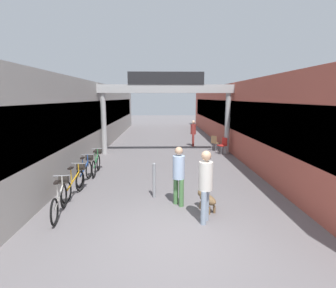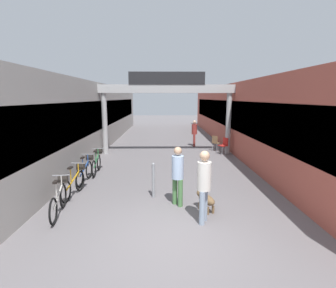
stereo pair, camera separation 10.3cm
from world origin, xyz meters
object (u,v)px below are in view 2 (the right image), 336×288
at_px(pedestrian_carrying_crate, 194,132).
at_px(cafe_chair_wood_farther, 216,142).
at_px(pedestrian_companion, 204,182).
at_px(bicycle_blue_third, 85,170).
at_px(bicycle_green_farthest, 97,162).
at_px(cafe_chair_red_nearer, 224,144).
at_px(pedestrian_with_dog, 178,172).
at_px(bollard_post_metal, 153,180).
at_px(bicycle_silver_nearest, 59,198).
at_px(dog_on_leash, 205,199).
at_px(bicycle_orange_second, 75,182).

distance_m(pedestrian_carrying_crate, cafe_chair_wood_farther, 1.94).
relative_size(pedestrian_companion, cafe_chair_wood_farther, 2.04).
relative_size(bicycle_blue_third, cafe_chair_wood_farther, 1.90).
relative_size(bicycle_green_farthest, cafe_chair_wood_farther, 1.90).
relative_size(bicycle_blue_third, cafe_chair_red_nearer, 1.90).
bearing_deg(pedestrian_with_dog, bollard_post_metal, 140.02).
relative_size(pedestrian_carrying_crate, bicycle_green_farthest, 0.97).
bearing_deg(pedestrian_companion, bicycle_silver_nearest, 171.55).
bearing_deg(bicycle_silver_nearest, bicycle_blue_third, 92.25).
bearing_deg(dog_on_leash, pedestrian_companion, -102.64).
height_order(pedestrian_carrying_crate, bicycle_green_farthest, pedestrian_carrying_crate).
bearing_deg(cafe_chair_red_nearer, pedestrian_with_dog, -112.75).
height_order(pedestrian_with_dog, bicycle_silver_nearest, pedestrian_with_dog).
bearing_deg(cafe_chair_wood_farther, bollard_post_metal, -115.09).
bearing_deg(cafe_chair_wood_farther, pedestrian_carrying_crate, 124.48).
distance_m(bicycle_blue_third, bollard_post_metal, 3.01).
relative_size(pedestrian_with_dog, cafe_chair_wood_farther, 1.92).
height_order(pedestrian_carrying_crate, bollard_post_metal, pedestrian_carrying_crate).
height_order(bollard_post_metal, cafe_chair_wood_farther, bollard_post_metal).
height_order(pedestrian_companion, bicycle_green_farthest, pedestrian_companion).
distance_m(bicycle_silver_nearest, cafe_chair_red_nearer, 9.56).
relative_size(bicycle_orange_second, bollard_post_metal, 1.53).
xyz_separation_m(bicycle_silver_nearest, bicycle_green_farthest, (0.03, 3.83, 0.00)).
height_order(pedestrian_with_dog, cafe_chair_wood_farther, pedestrian_with_dog).
bearing_deg(pedestrian_companion, bicycle_blue_third, 139.83).
height_order(pedestrian_carrying_crate, cafe_chair_wood_farther, pedestrian_carrying_crate).
distance_m(bicycle_green_farthest, cafe_chair_wood_farther, 7.20).
bearing_deg(bicycle_orange_second, bicycle_green_farthest, 88.29).
xyz_separation_m(bicycle_orange_second, cafe_chair_wood_farther, (5.81, 6.84, 0.10)).
relative_size(bicycle_green_farthest, cafe_chair_red_nearer, 1.90).
relative_size(pedestrian_with_dog, bicycle_orange_second, 1.01).
xyz_separation_m(dog_on_leash, cafe_chair_wood_farther, (1.86, 8.05, 0.21)).
height_order(pedestrian_companion, bicycle_silver_nearest, pedestrian_companion).
height_order(dog_on_leash, bicycle_blue_third, bicycle_blue_third).
bearing_deg(dog_on_leash, pedestrian_carrying_crate, 85.29).
relative_size(pedestrian_companion, cafe_chair_red_nearer, 2.04).
relative_size(pedestrian_carrying_crate, bicycle_blue_third, 0.97).
xyz_separation_m(pedestrian_carrying_crate, bicycle_orange_second, (-4.74, -8.40, -0.50)).
xyz_separation_m(pedestrian_companion, bicycle_green_farthest, (-3.72, 4.39, -0.61)).
bearing_deg(bicycle_silver_nearest, cafe_chair_red_nearer, 50.72).
relative_size(bicycle_silver_nearest, cafe_chair_wood_farther, 1.89).
xyz_separation_m(pedestrian_carrying_crate, bicycle_green_farthest, (-4.67, -5.91, -0.50)).
distance_m(bicycle_blue_third, cafe_chair_wood_farther, 8.04).
height_order(bicycle_blue_third, bicycle_green_farthest, same).
bearing_deg(bicycle_orange_second, pedestrian_carrying_crate, 60.58).
bearing_deg(cafe_chair_wood_farther, bicycle_silver_nearest, -125.16).
bearing_deg(bicycle_orange_second, pedestrian_with_dog, -14.58).
distance_m(bicycle_orange_second, bicycle_green_farthest, 2.49).
relative_size(bicycle_silver_nearest, bollard_post_metal, 1.52).
xyz_separation_m(dog_on_leash, bollard_post_metal, (-1.45, 0.97, 0.23)).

